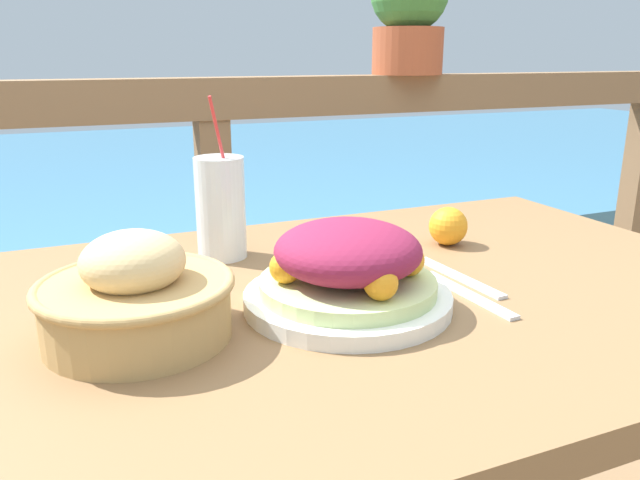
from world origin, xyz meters
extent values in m
cube|color=olive|center=(0.00, 0.00, 0.75)|extent=(1.22, 0.76, 0.04)
cube|color=olive|center=(0.55, 0.32, 0.36)|extent=(0.06, 0.06, 0.73)
cube|color=brown|center=(0.00, 0.69, 0.98)|extent=(2.80, 0.08, 0.09)
cube|color=brown|center=(0.00, 0.69, 0.47)|extent=(0.07, 0.07, 0.93)
cube|color=brown|center=(1.36, 0.69, 0.47)|extent=(0.07, 0.07, 0.93)
cube|color=teal|center=(0.00, 3.19, 0.21)|extent=(12.00, 4.00, 0.43)
cylinder|color=white|center=(-0.01, -0.05, 0.78)|extent=(0.26, 0.26, 0.02)
cylinder|color=#C6DB8E|center=(-0.01, -0.05, 0.80)|extent=(0.22, 0.22, 0.02)
ellipsoid|color=maroon|center=(-0.01, -0.05, 0.84)|extent=(0.18, 0.18, 0.07)
sphere|color=orange|center=(0.06, -0.07, 0.82)|extent=(0.04, 0.04, 0.04)
sphere|color=orange|center=(-0.01, 0.03, 0.82)|extent=(0.04, 0.04, 0.04)
sphere|color=orange|center=(-0.09, -0.03, 0.82)|extent=(0.04, 0.04, 0.04)
sphere|color=orange|center=(-0.01, -0.12, 0.82)|extent=(0.04, 0.04, 0.04)
cylinder|color=silver|center=(-0.11, 0.22, 0.85)|extent=(0.08, 0.08, 0.16)
cylinder|color=red|center=(-0.10, 0.21, 0.91)|extent=(0.06, 0.05, 0.21)
cylinder|color=tan|center=(-0.27, -0.03, 0.80)|extent=(0.21, 0.21, 0.07)
torus|color=tan|center=(-0.27, -0.03, 0.83)|extent=(0.22, 0.22, 0.01)
ellipsoid|color=#DBB77A|center=(-0.27, -0.03, 0.86)|extent=(0.11, 0.11, 0.07)
cylinder|color=#A34C2D|center=(0.50, 0.69, 1.08)|extent=(0.18, 0.18, 0.11)
cube|color=silver|center=(0.15, -0.07, 0.77)|extent=(0.02, 0.18, 0.00)
cube|color=silver|center=(0.18, -0.02, 0.77)|extent=(0.03, 0.18, 0.00)
sphere|color=orange|center=(0.26, 0.13, 0.80)|extent=(0.06, 0.06, 0.06)
camera|label=1|loc=(-0.33, -0.70, 1.07)|focal=35.00mm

